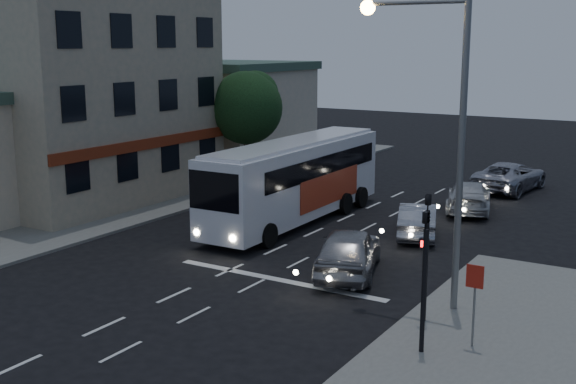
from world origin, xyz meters
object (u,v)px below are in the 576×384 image
Objects in this scene: tour_bus at (295,178)px; streetlight at (440,117)px; car_sedan_a at (418,220)px; traffic_signal_side at (425,265)px; car_sedan_c at (510,176)px; regulatory_sign at (474,292)px; car_sedan_b at (469,196)px; traffic_signal_main at (426,242)px; car_suv at (348,251)px; street_tree at (246,104)px.

streetlight reaches higher than tour_bus.
car_sedan_a is 11.87m from traffic_signal_side.
regulatory_sign is (4.60, -21.40, 0.83)m from car_sedan_c.
car_sedan_b is at bearing 103.03° from streetlight.
traffic_signal_side is at bearing 105.61° from car_sedan_c.
traffic_signal_main is at bearing -43.22° from tour_bus.
traffic_signal_main is (3.27, -14.45, 1.72)m from car_sedan_b.
tour_bus is at bearing 142.01° from streetlight.
car_sedan_a is 1.03× the size of traffic_signal_main.
traffic_signal_main is at bearing 123.36° from car_suv.
street_tree is at bearing 140.49° from streetlight.
traffic_signal_side reaches higher than car_sedan_c.
street_tree is at bearing 137.72° from tour_bus.
car_sedan_c is 1.35× the size of traffic_signal_main.
car_sedan_b is at bearing 102.75° from traffic_signal_main.
car_sedan_a is at bearing 114.42° from streetlight.
car_suv is at bearing -46.15° from tour_bus.
car_sedan_b is at bearing -113.56° from car_sedan_a.
traffic_signal_side is (4.36, -10.90, 1.73)m from car_sedan_a.
street_tree is (-16.51, 16.22, 2.08)m from traffic_signal_side.
traffic_signal_side is at bearing 87.77° from car_sedan_b.
traffic_signal_side is at bearing -44.50° from street_tree.
tour_bus is at bearing 133.65° from traffic_signal_side.
tour_bus is 8.56m from car_sedan_b.
car_suv is 5.17m from traffic_signal_main.
car_suv is 1.18× the size of traffic_signal_main.
tour_bus is 7.69m from car_suv.
tour_bus is at bearing 137.59° from traffic_signal_main.
car_suv is 17.39m from car_sedan_c.
street_tree reaches higher than tour_bus.
regulatory_sign is at bearing -41.08° from street_tree.
traffic_signal_side is 0.66× the size of street_tree.
car_suv is 11.44m from car_sedan_b.
car_sedan_a is 1.92× the size of regulatory_sign.
car_sedan_a is 0.47× the size of streetlight.
tour_bus is at bearing -64.10° from car_suv.
street_tree is (-6.58, 5.82, 2.53)m from tour_bus.
car_suv is 1.18× the size of traffic_signal_side.
street_tree is (-17.51, 15.26, 2.90)m from regulatory_sign.
car_sedan_b is 1.18× the size of traffic_signal_main.
tour_bus is 1.32× the size of streetlight.
regulatory_sign is (1.00, 0.96, -0.82)m from traffic_signal_side.
tour_bus is 5.40× the size of regulatory_sign.
streetlight is 20.19m from street_tree.
traffic_signal_main is 3.61m from streetlight.
streetlight is (3.01, -13.03, 5.03)m from car_sedan_b.
regulatory_sign is 23.40m from street_tree.
regulatory_sign is at bearing 98.84° from car_sedan_a.
tour_bus is at bearing -14.44° from car_sedan_a.
street_tree is at bearing 135.50° from traffic_signal_side.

